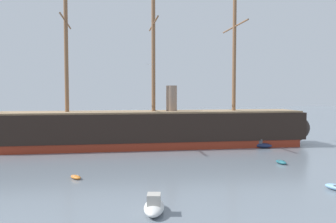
# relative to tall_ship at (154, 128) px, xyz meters

# --- Properties ---
(tall_ship) EXTENTS (71.12, 22.28, 34.64)m
(tall_ship) POSITION_rel_tall_ship_xyz_m (0.00, 0.00, 0.00)
(tall_ship) COLOR maroon
(tall_ship) RESTS_ON ground
(motorboat_foreground_left) EXTENTS (3.34, 4.73, 1.83)m
(motorboat_foreground_left) POSITION_rel_tall_ship_xyz_m (-12.30, -35.46, -3.13)
(motorboat_foreground_left) COLOR silver
(motorboat_foreground_left) RESTS_ON ground
(dinghy_mid_left) EXTENTS (1.55, 2.16, 0.47)m
(dinghy_mid_left) POSITION_rel_tall_ship_xyz_m (-17.37, -20.18, -3.54)
(dinghy_mid_left) COLOR orange
(dinghy_mid_left) RESTS_ON ground
(dinghy_mid_right) EXTENTS (1.25, 2.43, 0.55)m
(dinghy_mid_right) POSITION_rel_tall_ship_xyz_m (12.75, -22.24, -3.49)
(dinghy_mid_right) COLOR #236670
(dinghy_mid_right) RESTS_ON ground
(motorboat_alongside_stern) EXTENTS (4.23, 4.25, 1.78)m
(motorboat_alongside_stern) POSITION_rel_tall_ship_xyz_m (19.26, -8.36, -3.15)
(motorboat_alongside_stern) COLOR #1E284C
(motorboat_alongside_stern) RESTS_ON ground
(dinghy_far_right) EXTENTS (2.03, 1.39, 0.44)m
(dinghy_far_right) POSITION_rel_tall_ship_xyz_m (27.65, 6.61, -3.55)
(dinghy_far_right) COLOR gold
(dinghy_far_right) RESTS_ON ground
(seagull_in_flight) EXTENTS (1.14, 0.41, 0.13)m
(seagull_in_flight) POSITION_rel_tall_ship_xyz_m (-5.61, -14.63, 11.28)
(seagull_in_flight) COLOR silver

